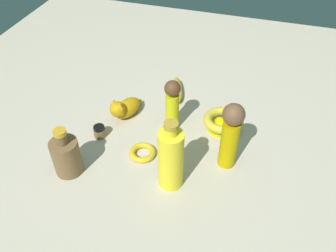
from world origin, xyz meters
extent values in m
plane|color=#BCB29E|center=(0.00, 0.00, 0.00)|extent=(2.00, 2.00, 0.00)
ellipsoid|color=gold|center=(-0.04, 0.24, 0.02)|extent=(0.09, 0.16, 0.04)
cylinder|color=brown|center=(-0.22, -0.07, 0.02)|extent=(0.04, 0.04, 0.03)
cylinder|color=gold|center=(-0.22, -0.07, 0.03)|extent=(0.03, 0.03, 0.00)
cylinder|color=black|center=(-0.22, -0.07, 0.04)|extent=(0.04, 0.04, 0.01)
cylinder|color=#CECB14|center=(0.00, 0.05, 0.07)|extent=(0.06, 0.06, 0.14)
sphere|color=brown|center=(0.00, 0.05, 0.17)|extent=(0.05, 0.05, 0.05)
cylinder|color=yellow|center=(0.07, -0.19, 0.10)|extent=(0.07, 0.07, 0.20)
cylinder|color=yellow|center=(0.07, -0.19, 0.21)|extent=(0.03, 0.03, 0.03)
cylinder|color=#B68F28|center=(0.07, -0.19, 0.23)|extent=(0.04, 0.04, 0.01)
cylinder|color=#C0A005|center=(0.21, -0.06, 0.08)|extent=(0.07, 0.07, 0.17)
sphere|color=brown|center=(0.21, -0.06, 0.20)|extent=(0.07, 0.07, 0.07)
cylinder|color=brown|center=(-0.25, -0.23, 0.06)|extent=(0.08, 0.08, 0.12)
cylinder|color=brown|center=(-0.25, -0.23, 0.14)|extent=(0.03, 0.03, 0.03)
cylinder|color=gold|center=(-0.25, -0.23, 0.16)|extent=(0.04, 0.04, 0.01)
cylinder|color=#D4CF0C|center=(0.17, 0.09, 0.01)|extent=(0.10, 0.10, 0.01)
torus|color=gold|center=(0.17, 0.09, 0.04)|extent=(0.13, 0.13, 0.03)
torus|color=gold|center=(-0.05, -0.11, 0.01)|extent=(0.09, 0.09, 0.02)
ellipsoid|color=#C28C0F|center=(-0.17, 0.07, 0.03)|extent=(0.10, 0.13, 0.06)
sphere|color=#C28C0F|center=(-0.19, 0.02, 0.06)|extent=(0.06, 0.06, 0.06)
cone|color=#C28C0F|center=(-0.17, 0.02, 0.08)|extent=(0.03, 0.03, 0.03)
cone|color=#C28C0F|center=(-0.20, 0.03, 0.08)|extent=(0.03, 0.03, 0.03)
ellipsoid|color=#C28C0F|center=(-0.16, 0.12, 0.02)|extent=(0.04, 0.06, 0.02)
camera|label=1|loc=(0.25, -0.83, 0.83)|focal=37.51mm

